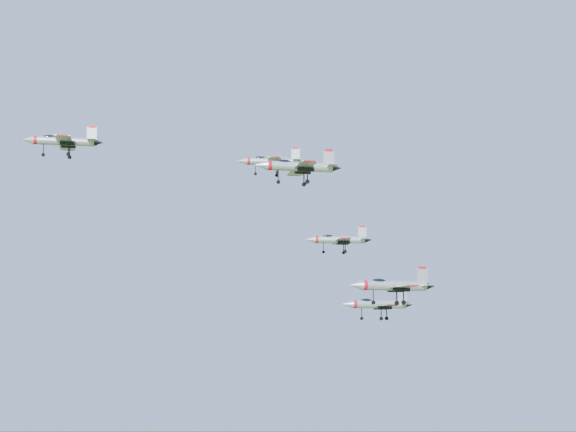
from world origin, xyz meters
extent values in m
cylinder|color=#B6BDC4|center=(-28.67, 15.35, 159.13)|extent=(10.16, 2.17, 1.46)
cone|color=#B6BDC4|center=(-34.71, 15.78, 159.13)|extent=(2.12, 1.60, 1.46)
cone|color=black|center=(-22.86, 14.94, 159.13)|extent=(1.65, 1.35, 1.24)
ellipsoid|color=black|center=(-31.13, 15.52, 159.68)|extent=(2.53, 1.22, 0.92)
cube|color=#B6BDC4|center=(-28.67, 12.20, 158.85)|extent=(2.92, 5.10, 0.16)
cube|color=#B6BDC4|center=(-28.23, 18.46, 158.85)|extent=(2.92, 5.10, 0.16)
cube|color=#B6BDC4|center=(-24.09, 15.02, 160.64)|extent=(1.69, 0.25, 2.35)
cube|color=red|center=(-24.09, 15.02, 161.87)|extent=(1.24, 0.24, 0.39)
cylinder|color=#B6BDC4|center=(3.89, -3.02, 153.50)|extent=(8.18, 2.57, 1.17)
cone|color=#B6BDC4|center=(-0.89, -2.17, 153.50)|extent=(1.80, 1.44, 1.17)
cone|color=black|center=(8.50, -3.84, 153.50)|extent=(1.41, 1.20, 0.99)
ellipsoid|color=black|center=(1.94, -2.67, 153.94)|extent=(2.10, 1.18, 0.74)
cube|color=#B6BDC4|center=(3.63, -5.53, 153.28)|extent=(2.73, 4.26, 0.13)
cube|color=#B6BDC4|center=(4.51, -0.57, 153.28)|extent=(2.73, 4.26, 0.13)
cube|color=#B6BDC4|center=(7.52, -3.66, 154.72)|extent=(1.35, 0.34, 1.89)
cube|color=red|center=(7.52, -3.66, 155.71)|extent=(1.00, 0.30, 0.31)
cylinder|color=#B6BDC4|center=(4.82, -16.26, 150.11)|extent=(9.47, 1.86, 1.36)
cone|color=#B6BDC4|center=(-0.82, -15.95, 150.11)|extent=(1.95, 1.46, 1.36)
cone|color=black|center=(10.25, -16.55, 150.11)|extent=(1.52, 1.23, 1.16)
ellipsoid|color=black|center=(2.52, -16.13, 150.62)|extent=(2.35, 1.10, 0.86)
cube|color=#B6BDC4|center=(4.87, -19.19, 149.84)|extent=(2.65, 4.72, 0.15)
cube|color=#B6BDC4|center=(5.19, -13.35, 149.84)|extent=(2.65, 4.72, 0.15)
cube|color=#B6BDC4|center=(9.10, -16.49, 151.52)|extent=(1.57, 0.21, 2.20)
cube|color=red|center=(9.10, -16.49, 152.67)|extent=(1.16, 0.21, 0.37)
cylinder|color=#B6BDC4|center=(18.72, 8.31, 142.60)|extent=(8.80, 2.81, 1.26)
cone|color=#B6BDC4|center=(13.58, 9.25, 142.60)|extent=(1.94, 1.55, 1.26)
cone|color=black|center=(23.67, 7.40, 142.60)|extent=(1.53, 1.30, 1.07)
ellipsoid|color=black|center=(16.63, 8.69, 143.08)|extent=(2.26, 1.28, 0.80)
cube|color=#B6BDC4|center=(18.42, 5.61, 142.36)|extent=(2.96, 4.59, 0.14)
cube|color=#B6BDC4|center=(19.40, 10.94, 142.36)|extent=(2.96, 4.59, 0.14)
cube|color=#B6BDC4|center=(22.63, 7.59, 143.91)|extent=(1.45, 0.38, 2.03)
cube|color=red|center=(22.63, 7.59, 144.98)|extent=(1.07, 0.33, 0.34)
cylinder|color=#B6BDC4|center=(19.18, -15.58, 133.35)|extent=(9.93, 1.74, 1.43)
cone|color=#B6BDC4|center=(13.25, -15.76, 133.35)|extent=(2.02, 1.49, 1.43)
cone|color=black|center=(24.88, -15.40, 133.35)|extent=(1.58, 1.26, 1.21)
ellipsoid|color=black|center=(16.76, -15.65, 133.89)|extent=(2.45, 1.10, 0.91)
cube|color=#B6BDC4|center=(19.49, -18.64, 133.08)|extent=(2.68, 4.91, 0.15)
cube|color=#B6BDC4|center=(19.30, -12.49, 133.08)|extent=(2.68, 4.91, 0.15)
cube|color=#B6BDC4|center=(23.68, -15.43, 134.84)|extent=(1.65, 0.18, 2.31)
cube|color=red|center=(23.68, -15.43, 136.05)|extent=(1.21, 0.19, 0.38)
cylinder|color=#B6BDC4|center=(22.02, -1.72, 131.07)|extent=(9.15, 1.59, 1.32)
cone|color=#B6BDC4|center=(16.56, -1.89, 131.07)|extent=(1.86, 1.37, 1.32)
cone|color=black|center=(27.29, -1.56, 131.07)|extent=(1.45, 1.16, 1.12)
ellipsoid|color=black|center=(19.80, -1.79, 131.56)|extent=(2.26, 1.01, 0.84)
cube|color=#B6BDC4|center=(22.31, -4.55, 130.81)|extent=(2.46, 4.52, 0.14)
cube|color=#B6BDC4|center=(22.14, 1.12, 130.81)|extent=(2.46, 4.52, 0.14)
cube|color=#B6BDC4|center=(26.17, -1.60, 132.43)|extent=(1.52, 0.17, 2.13)
cube|color=red|center=(26.17, -1.60, 133.55)|extent=(1.12, 0.18, 0.35)
camera|label=1|loc=(-24.59, -124.65, 127.19)|focal=50.00mm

